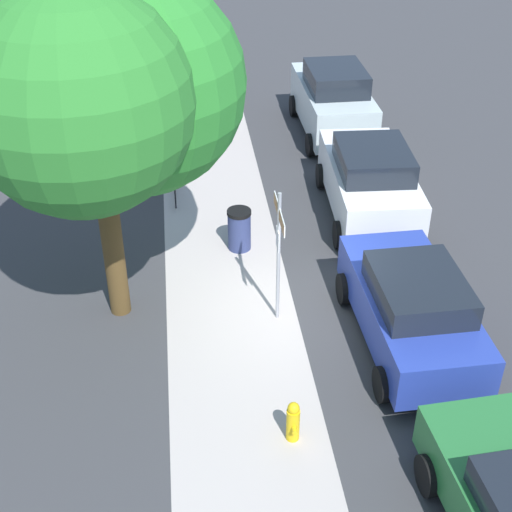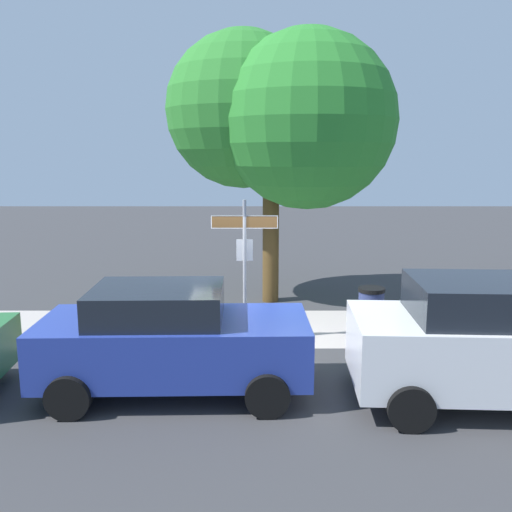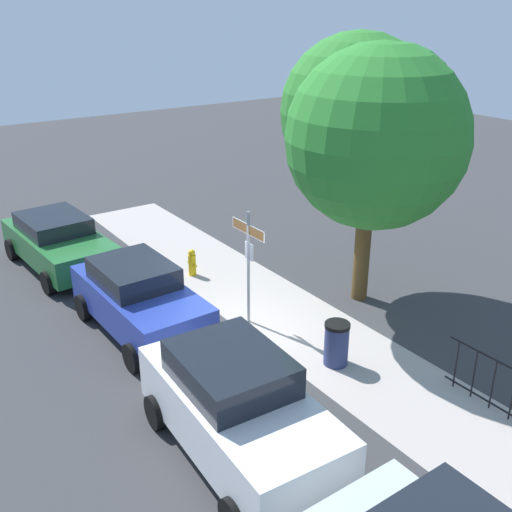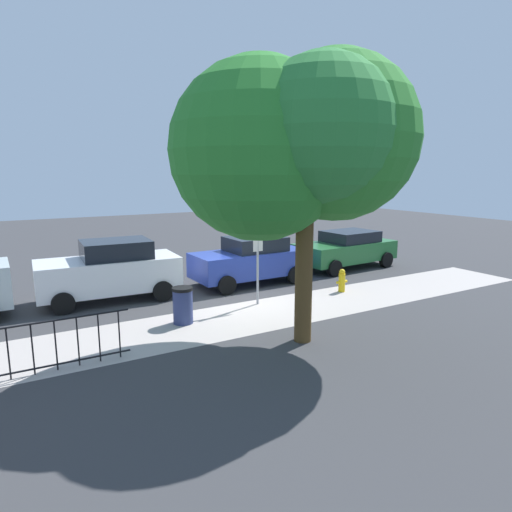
{
  "view_description": "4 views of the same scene",
  "coord_description": "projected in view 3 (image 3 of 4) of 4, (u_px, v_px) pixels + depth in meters",
  "views": [
    {
      "loc": [
        -11.39,
        2.15,
        9.11
      ],
      "look_at": [
        -0.49,
        0.87,
        1.72
      ],
      "focal_mm": 50.86,
      "sensor_mm": 36.0,
      "label": 1
    },
    {
      "loc": [
        0.05,
        -10.0,
        3.65
      ],
      "look_at": [
        0.11,
        0.96,
        1.63
      ],
      "focal_mm": 38.4,
      "sensor_mm": 36.0,
      "label": 2
    },
    {
      "loc": [
        10.47,
        -6.75,
        7.17
      ],
      "look_at": [
        0.57,
        0.11,
        2.06
      ],
      "focal_mm": 41.97,
      "sensor_mm": 36.0,
      "label": 3
    },
    {
      "loc": [
        6.48,
        11.68,
        3.98
      ],
      "look_at": [
        0.23,
        0.98,
        1.62
      ],
      "focal_mm": 31.32,
      "sensor_mm": 36.0,
      "label": 4
    }
  ],
  "objects": [
    {
      "name": "street_sign",
      "position": [
        248.0,
        250.0,
        13.86
      ],
      "size": [
        1.28,
        0.07,
        2.82
      ],
      "color": "#9EA0A5",
      "rests_on": "ground_plane"
    },
    {
      "name": "trash_bin",
      "position": [
        336.0,
        343.0,
        12.7
      ],
      "size": [
        0.55,
        0.55,
        0.98
      ],
      "color": "navy",
      "rests_on": "ground_plane"
    },
    {
      "name": "shade_tree",
      "position": [
        372.0,
        123.0,
        13.83
      ],
      "size": [
        5.42,
        4.84,
        6.62
      ],
      "color": "#513B1D",
      "rests_on": "ground_plane"
    },
    {
      "name": "sidewalk_strip",
      "position": [
        336.0,
        349.0,
        13.43
      ],
      "size": [
        24.0,
        2.6,
        0.0
      ],
      "primitive_type": "cube",
      "color": "#AEA39C",
      "rests_on": "ground_plane"
    },
    {
      "name": "car_green",
      "position": [
        58.0,
        241.0,
        17.32
      ],
      "size": [
        4.48,
        2.32,
        1.53
      ],
      "rotation": [
        0.0,
        0.0,
        0.06
      ],
      "color": "#256831",
      "rests_on": "ground_plane"
    },
    {
      "name": "ground_plane",
      "position": [
        239.0,
        329.0,
        14.26
      ],
      "size": [
        60.0,
        60.0,
        0.0
      ],
      "primitive_type": "plane",
      "color": "#38383A"
    },
    {
      "name": "car_blue",
      "position": [
        139.0,
        298.0,
        13.85
      ],
      "size": [
        4.14,
        2.05,
        1.68
      ],
      "rotation": [
        0.0,
        0.0,
        0.02
      ],
      "color": "#263A99",
      "rests_on": "ground_plane"
    },
    {
      "name": "fire_hydrant",
      "position": [
        192.0,
        262.0,
        16.94
      ],
      "size": [
        0.42,
        0.22,
        0.78
      ],
      "color": "yellow",
      "rests_on": "ground_plane"
    },
    {
      "name": "car_white",
      "position": [
        237.0,
        407.0,
        9.97
      ],
      "size": [
        4.3,
        2.22,
        1.88
      ],
      "rotation": [
        0.0,
        0.0,
        -0.05
      ],
      "color": "white",
      "rests_on": "ground_plane"
    }
  ]
}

